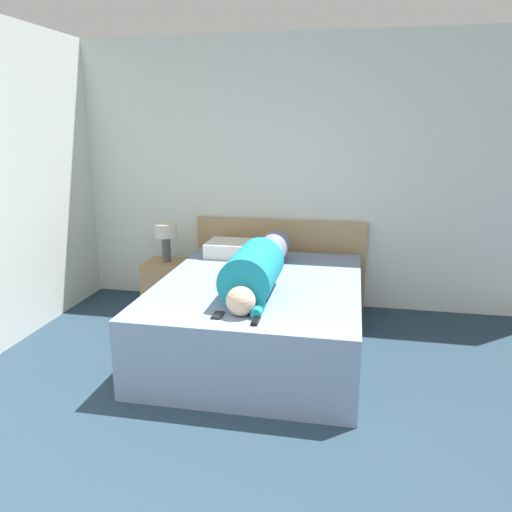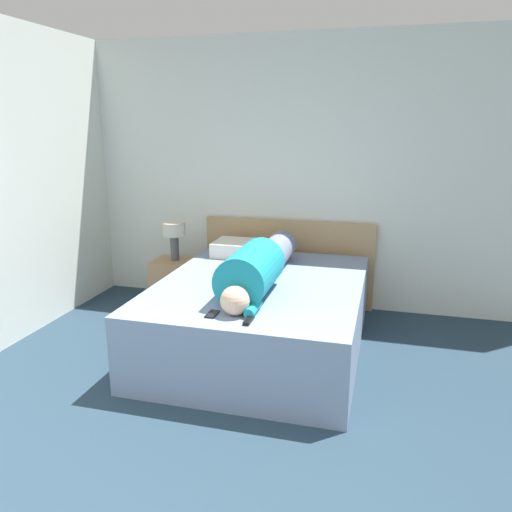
{
  "view_description": "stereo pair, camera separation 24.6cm",
  "coord_description": "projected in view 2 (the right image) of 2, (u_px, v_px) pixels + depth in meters",
  "views": [
    {
      "loc": [
        0.67,
        -0.95,
        1.8
      ],
      "look_at": [
        -0.03,
        2.61,
        0.82
      ],
      "focal_mm": 35.0,
      "sensor_mm": 36.0,
      "label": 1
    },
    {
      "loc": [
        0.91,
        -0.9,
        1.8
      ],
      "look_at": [
        -0.03,
        2.61,
        0.82
      ],
      "focal_mm": 35.0,
      "sensor_mm": 36.0,
      "label": 2
    }
  ],
  "objects": [
    {
      "name": "cell_phone",
      "position": [
        212.0,
        314.0,
        3.28
      ],
      "size": [
        0.06,
        0.13,
        0.01
      ],
      "color": "black",
      "rests_on": "bed"
    },
    {
      "name": "bed",
      "position": [
        261.0,
        315.0,
        4.04
      ],
      "size": [
        1.58,
        1.99,
        0.57
      ],
      "color": "#7589A8",
      "rests_on": "ground_plane"
    },
    {
      "name": "tv_remote",
      "position": [
        249.0,
        320.0,
        3.17
      ],
      "size": [
        0.04,
        0.15,
        0.02
      ],
      "color": "black",
      "rests_on": "bed"
    },
    {
      "name": "pillow_near_headboard",
      "position": [
        240.0,
        248.0,
        4.74
      ],
      "size": [
        0.49,
        0.38,
        0.13
      ],
      "color": "silver",
      "rests_on": "bed"
    },
    {
      "name": "wall_back",
      "position": [
        294.0,
        175.0,
        4.86
      ],
      "size": [
        5.29,
        0.06,
        2.6
      ],
      "color": "silver",
      "rests_on": "ground_plane"
    },
    {
      "name": "person_lying",
      "position": [
        259.0,
        266.0,
        3.82
      ],
      "size": [
        0.36,
        1.61,
        0.36
      ],
      "color": "#DBB293",
      "rests_on": "bed"
    },
    {
      "name": "table_lamp",
      "position": [
        174.0,
        233.0,
        4.83
      ],
      "size": [
        0.22,
        0.22,
        0.38
      ],
      "color": "#4C4C51",
      "rests_on": "nightstand"
    },
    {
      "name": "nightstand",
      "position": [
        176.0,
        284.0,
        4.97
      ],
      "size": [
        0.43,
        0.36,
        0.49
      ],
      "color": "#A37A51",
      "rests_on": "ground_plane"
    },
    {
      "name": "headboard",
      "position": [
        288.0,
        263.0,
        5.02
      ],
      "size": [
        1.7,
        0.04,
        0.86
      ],
      "color": "tan",
      "rests_on": "ground_plane"
    }
  ]
}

